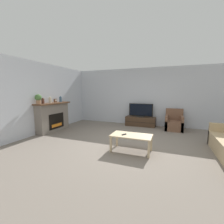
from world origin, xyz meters
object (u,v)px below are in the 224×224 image
at_px(fireplace, 53,117).
at_px(mantel_vase_centre_left, 50,100).
at_px(tv_stand, 140,121).
at_px(armchair, 174,123).
at_px(remote, 124,134).
at_px(mantel_clock, 55,101).
at_px(mantel_vase_left, 43,101).
at_px(tv, 141,111).
at_px(potted_plant, 38,99).
at_px(coffee_table, 131,137).
at_px(mantel_vase_right, 61,99).

xyz_separation_m(fireplace, mantel_vase_centre_left, (0.02, -0.12, 0.69)).
height_order(fireplace, tv_stand, fireplace).
xyz_separation_m(fireplace, armchair, (4.63, 1.98, -0.30)).
bearing_deg(remote, armchair, 93.08).
bearing_deg(mantel_clock, mantel_vase_left, -90.07).
bearing_deg(armchair, mantel_clock, -158.48).
distance_m(tv, armchair, 1.53).
bearing_deg(remote, potted_plant, -158.31).
relative_size(tv_stand, coffee_table, 1.26).
height_order(mantel_clock, remote, mantel_clock).
relative_size(potted_plant, tv_stand, 0.26).
bearing_deg(mantel_vase_left, mantel_clock, 89.93).
bearing_deg(mantel_clock, coffee_table, -17.21).
relative_size(fireplace, potted_plant, 4.56).
relative_size(mantel_vase_centre_left, mantel_clock, 1.72).
bearing_deg(tv, mantel_vase_left, -139.88).
distance_m(potted_plant, tv, 4.31).
bearing_deg(mantel_vase_left, potted_plant, -90.00).
bearing_deg(mantel_vase_right, coffee_table, -21.89).
bearing_deg(fireplace, potted_plant, -88.58).
bearing_deg(tv, potted_plant, -137.81).
xyz_separation_m(fireplace, mantel_clock, (0.02, 0.16, 0.65)).
bearing_deg(armchair, mantel_vase_centre_left, -155.52).
bearing_deg(tv_stand, coffee_table, -83.79).
height_order(mantel_vase_left, mantel_vase_centre_left, mantel_vase_centre_left).
bearing_deg(potted_plant, mantel_vase_centre_left, 90.00).
distance_m(mantel_vase_centre_left, potted_plant, 0.57).
distance_m(mantel_clock, armchair, 5.04).
relative_size(tv_stand, armchair, 1.55).
xyz_separation_m(tv, remote, (0.15, -3.16, -0.25)).
bearing_deg(potted_plant, tv, 42.19).
bearing_deg(mantel_clock, mantel_vase_right, 90.14).
relative_size(mantel_vase_right, mantel_clock, 1.68).
height_order(mantel_vase_right, mantel_clock, mantel_vase_right).
height_order(mantel_vase_left, potted_plant, potted_plant).
height_order(armchair, coffee_table, armchair).
height_order(mantel_vase_left, mantel_vase_right, mantel_vase_right).
bearing_deg(armchair, potted_plant, -149.99).
height_order(tv_stand, armchair, armchair).
height_order(mantel_vase_right, tv_stand, mantel_vase_right).
bearing_deg(coffee_table, mantel_vase_right, 158.11).
bearing_deg(potted_plant, mantel_vase_right, 90.00).
xyz_separation_m(mantel_vase_centre_left, tv_stand, (3.16, 2.30, -1.06)).
xyz_separation_m(mantel_vase_left, tv_stand, (3.16, 2.66, -1.05)).
bearing_deg(fireplace, tv, 34.46).
xyz_separation_m(mantel_vase_left, mantel_vase_centre_left, (0.00, 0.36, 0.02)).
distance_m(mantel_clock, tv, 3.78).
xyz_separation_m(mantel_vase_left, coffee_table, (3.50, -0.44, -0.86)).
xyz_separation_m(tv, coffee_table, (0.34, -3.10, -0.32)).
height_order(mantel_clock, potted_plant, potted_plant).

